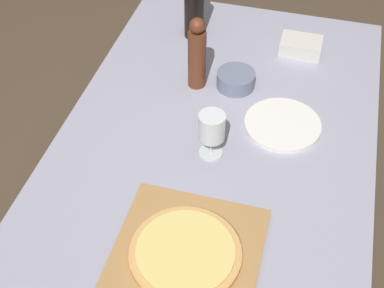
{
  "coord_description": "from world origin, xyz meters",
  "views": [
    {
      "loc": [
        0.23,
        -0.97,
        1.89
      ],
      "look_at": [
        -0.05,
        0.04,
        0.81
      ],
      "focal_mm": 50.0,
      "sensor_mm": 36.0,
      "label": 1
    }
  ],
  "objects_px": {
    "wine_bottle": "(194,0)",
    "pepper_mill": "(197,55)",
    "pizza": "(185,253)",
    "wine_glass": "(211,128)",
    "small_bowl": "(236,80)"
  },
  "relations": [
    {
      "from": "pizza",
      "to": "wine_glass",
      "type": "height_order",
      "value": "wine_glass"
    },
    {
      "from": "pepper_mill",
      "to": "wine_bottle",
      "type": "bearing_deg",
      "value": 106.66
    },
    {
      "from": "pepper_mill",
      "to": "wine_glass",
      "type": "xyz_separation_m",
      "value": [
        0.12,
        -0.29,
        -0.02
      ]
    },
    {
      "from": "pizza",
      "to": "wine_bottle",
      "type": "bearing_deg",
      "value": 103.69
    },
    {
      "from": "wine_bottle",
      "to": "pepper_mill",
      "type": "relative_size",
      "value": 1.39
    },
    {
      "from": "wine_glass",
      "to": "small_bowl",
      "type": "bearing_deg",
      "value": 88.51
    },
    {
      "from": "pizza",
      "to": "wine_glass",
      "type": "distance_m",
      "value": 0.37
    },
    {
      "from": "wine_glass",
      "to": "small_bowl",
      "type": "xyz_separation_m",
      "value": [
        0.01,
        0.32,
        -0.07
      ]
    },
    {
      "from": "wine_bottle",
      "to": "small_bowl",
      "type": "distance_m",
      "value": 0.34
    },
    {
      "from": "pizza",
      "to": "small_bowl",
      "type": "bearing_deg",
      "value": 91.61
    },
    {
      "from": "pizza",
      "to": "small_bowl",
      "type": "height_order",
      "value": "small_bowl"
    },
    {
      "from": "wine_bottle",
      "to": "pepper_mill",
      "type": "height_order",
      "value": "wine_bottle"
    },
    {
      "from": "pizza",
      "to": "pepper_mill",
      "type": "bearing_deg",
      "value": 102.44
    },
    {
      "from": "pepper_mill",
      "to": "wine_glass",
      "type": "relative_size",
      "value": 1.71
    },
    {
      "from": "wine_glass",
      "to": "pizza",
      "type": "bearing_deg",
      "value": -85.7
    }
  ]
}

